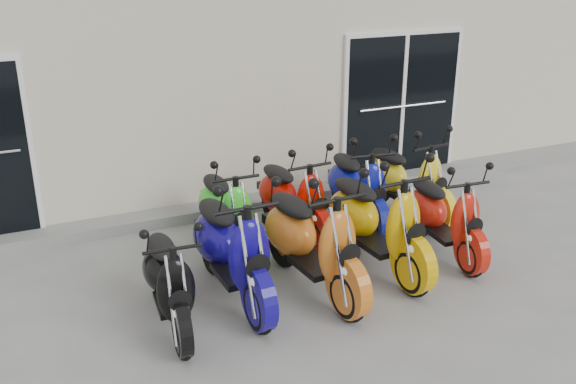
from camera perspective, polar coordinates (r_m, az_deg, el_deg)
name	(u,v)px	position (r m, az deg, el deg)	size (l,w,h in m)	color
ground	(309,270)	(7.41, 1.92, -6.96)	(80.00, 80.00, 0.00)	gray
building	(180,60)	(11.58, -9.56, 11.48)	(14.00, 6.00, 3.20)	beige
front_step	(247,204)	(9.06, -3.68, -1.03)	(14.00, 0.40, 0.15)	gray
door_right	(402,102)	(9.98, 10.07, 7.93)	(2.02, 0.08, 2.22)	black
scooter_front_black	(168,268)	(6.23, -10.63, -6.70)	(0.61, 1.67, 1.23)	black
scooter_front_blue	(231,234)	(6.53, -5.08, -3.78)	(0.73, 2.01, 1.48)	#12097C
scooter_front_orange_a	(312,227)	(6.68, 2.14, -3.08)	(0.73, 2.02, 1.49)	orange
scooter_front_orange_b	(377,208)	(7.20, 7.88, -1.46)	(0.73, 2.02, 1.49)	#D9A506
scooter_front_red	(445,205)	(7.74, 13.79, -1.13)	(0.63, 1.72, 1.27)	red
scooter_back_green	(226,199)	(7.68, -5.57, -0.66)	(0.64, 1.75, 1.29)	#35D829
scooter_back_red	(293,188)	(7.95, 0.44, 0.35)	(0.65, 1.79, 1.32)	#B60B01
scooter_back_blue	(358,177)	(8.32, 6.22, 1.32)	(0.67, 1.85, 1.36)	#0C1392
scooter_back_yellow	(407,169)	(8.72, 10.54, 1.99)	(0.67, 1.84, 1.36)	yellow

